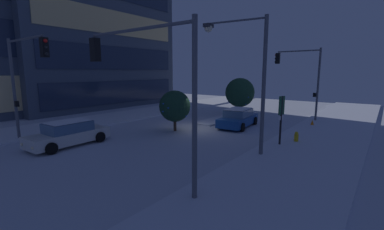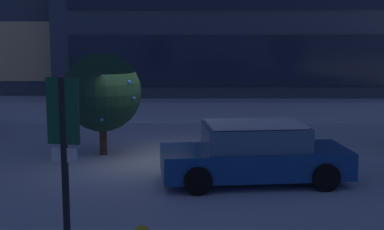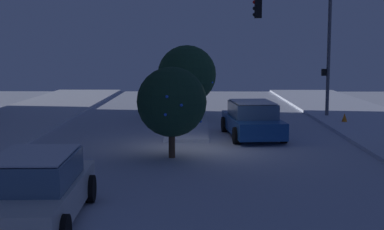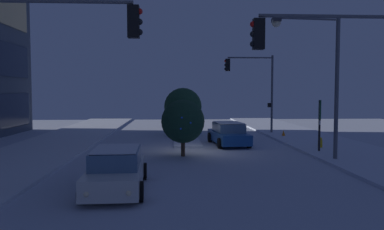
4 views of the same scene
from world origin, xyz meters
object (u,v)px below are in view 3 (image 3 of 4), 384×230
decorated_tree_left_of_median (172,102)px  construction_cone (344,119)px  car_near (252,120)px  car_far (35,190)px  traffic_light_corner_near_right (301,33)px  decorated_tree_median (187,75)px

decorated_tree_left_of_median → construction_cone: size_ratio=5.58×
car_near → car_far: same height
car_near → traffic_light_corner_near_right: (6.20, -3.06, 3.69)m
car_near → traffic_light_corner_near_right: bearing=-32.2°
car_far → construction_cone: size_ratio=8.74×
decorated_tree_median → construction_cone: size_ratio=6.94×
car_near → decorated_tree_median: bearing=19.9°
car_near → decorated_tree_left_of_median: size_ratio=1.57×
car_far → decorated_tree_left_of_median: size_ratio=1.57×
car_near → decorated_tree_left_of_median: decorated_tree_left_of_median is taller
decorated_tree_median → car_far: bearing=170.5°
car_far → decorated_tree_median: bearing=168.4°
traffic_light_corner_near_right → construction_cone: 5.11m
traffic_light_corner_near_right → decorated_tree_left_of_median: 12.38m
traffic_light_corner_near_right → car_near: bearing=63.8°
decorated_tree_median → decorated_tree_left_of_median: 10.09m
car_far → construction_cone: (14.87, -10.48, -0.44)m
car_near → traffic_light_corner_near_right: size_ratio=0.74×
decorated_tree_left_of_median → construction_cone: decorated_tree_left_of_median is taller
car_near → car_far: size_ratio=1.00×
traffic_light_corner_near_right → decorated_tree_left_of_median: size_ratio=2.11×
construction_cone → car_near: bearing=128.0°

